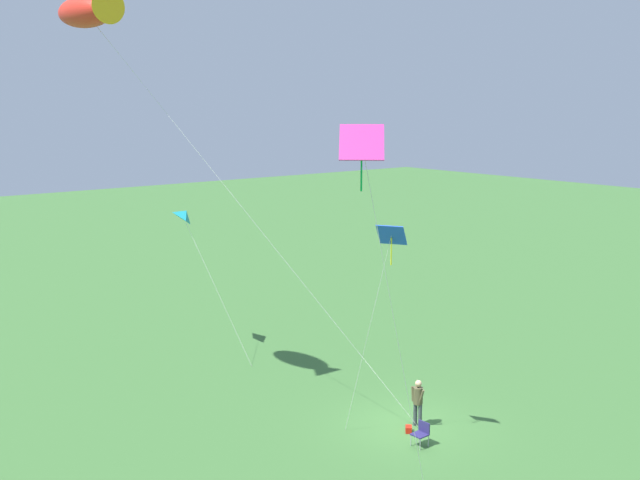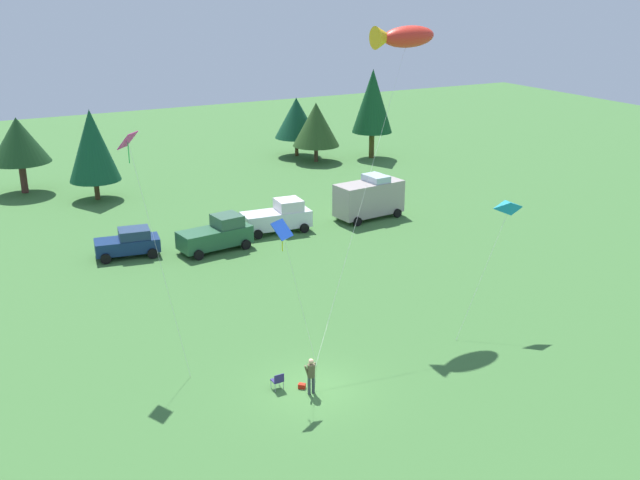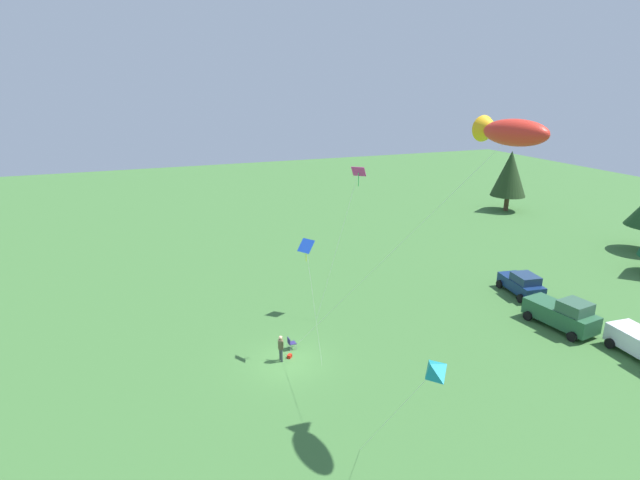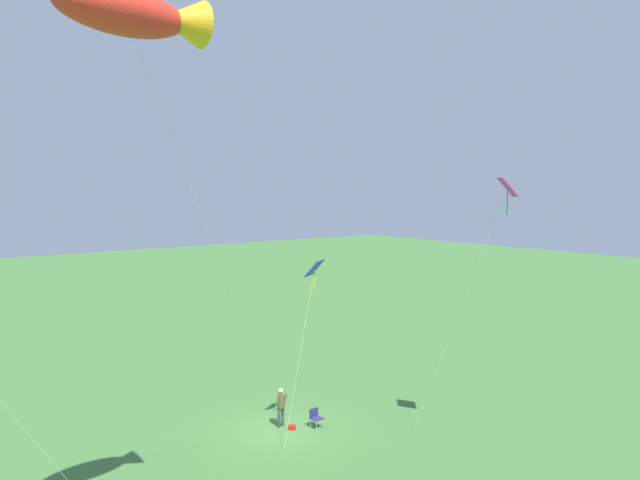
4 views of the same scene
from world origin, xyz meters
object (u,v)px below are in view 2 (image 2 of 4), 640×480
truck_green_flatbed (217,234)px  kite_large_fish (403,37)px  person_kite_flyer (311,373)px  backpack_on_grass (302,386)px  folding_chair (278,380)px  truck_white_pickup (278,217)px  kite_diamond_rainbow (129,147)px  kite_diamond_blue (283,233)px  car_navy_hatch (129,243)px  kite_delta_teal (510,207)px  van_motorhome_grey (369,197)px

truck_green_flatbed → kite_large_fish: size_ratio=0.34×
person_kite_flyer → backpack_on_grass: bearing=10.2°
person_kite_flyer → truck_green_flatbed: 20.15m
person_kite_flyer → folding_chair: bearing=44.3°
truck_white_pickup → kite_diamond_rainbow: bearing=-130.4°
folding_chair → kite_large_fish: size_ratio=0.05×
kite_large_fish → kite_diamond_blue: 13.68m
folding_chair → backpack_on_grass: bearing=-114.5°
truck_green_flatbed → kite_diamond_rainbow: 17.53m
car_navy_hatch → truck_green_flatbed: (5.69, -1.53, 0.15)m
truck_green_flatbed → backpack_on_grass: bearing=-106.8°
kite_large_fish → truck_white_pickup: bearing=94.4°
kite_delta_teal → kite_diamond_blue: (-13.18, -0.28, 0.69)m
backpack_on_grass → truck_white_pickup: size_ratio=0.06×
person_kite_flyer → kite_delta_teal: kite_delta_teal is taller
truck_white_pickup → car_navy_hatch: bearing=-175.2°
truck_white_pickup → kite_diamond_blue: size_ratio=0.67×
car_navy_hatch → kite_diamond_rainbow: bearing=-92.6°
truck_white_pickup → kite_diamond_rainbow: (-13.73, -14.04, 9.24)m
van_motorhome_grey → kite_delta_teal: kite_delta_teal is taller
van_motorhome_grey → kite_diamond_blue: kite_diamond_blue is taller
car_navy_hatch → kite_diamond_blue: kite_diamond_blue is taller
backpack_on_grass → person_kite_flyer: bearing=-75.0°
folding_chair → kite_diamond_rainbow: bearing=30.3°
van_motorhome_grey → kite_diamond_rainbow: bearing=-153.6°
truck_green_flatbed → van_motorhome_grey: (13.02, 1.43, 0.54)m
car_navy_hatch → kite_diamond_blue: size_ratio=0.58×
person_kite_flyer → kite_delta_teal: bearing=-85.2°
car_navy_hatch → kite_diamond_rainbow: 16.96m
truck_white_pickup → kite_diamond_rainbow: kite_diamond_rainbow is taller
person_kite_flyer → car_navy_hatch: size_ratio=0.39×
person_kite_flyer → truck_green_flatbed: (2.91, 19.93, 0.08)m
folding_chair → kite_diamond_blue: 6.72m
backpack_on_grass → kite_large_fish: size_ratio=0.02×
truck_white_pickup → kite_large_fish: kite_large_fish is taller
person_kite_flyer → van_motorhome_grey: bearing=-41.5°
folding_chair → kite_diamond_rainbow: 12.59m
folding_chair → kite_delta_teal: kite_delta_teal is taller
car_navy_hatch → kite_large_fish: size_ratio=0.29×
kite_diamond_rainbow → kite_delta_teal: 19.40m
folding_chair → van_motorhome_grey: 26.61m
car_navy_hatch → truck_green_flatbed: 5.89m
kite_diamond_rainbow → person_kite_flyer: bearing=-54.4°
car_navy_hatch → truck_white_pickup: (11.08, 0.16, 0.15)m
folding_chair → truck_green_flatbed: 19.37m
folding_chair → kite_diamond_blue: kite_diamond_blue is taller
backpack_on_grass → truck_white_pickup: (8.47, 21.02, 0.99)m
van_motorhome_grey → backpack_on_grass: bearing=-134.2°
truck_white_pickup → kite_delta_teal: kite_delta_teal is taller
person_kite_flyer → kite_diamond_rainbow: 13.19m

